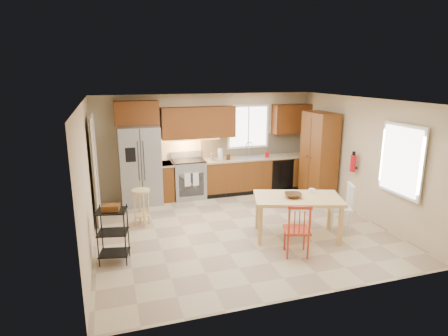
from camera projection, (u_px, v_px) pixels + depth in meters
floor at (240, 228)px, 7.40m from camera, size 5.50×5.50×0.00m
ceiling at (241, 100)px, 6.79m from camera, size 5.50×5.00×0.02m
wall_back at (207, 144)px, 9.41m from camera, size 5.50×0.02×2.50m
wall_front at (306, 212)px, 4.78m from camera, size 5.50×0.02×2.50m
wall_left at (87, 179)px, 6.30m from camera, size 0.02×5.00×2.50m
wall_right at (363, 158)px, 7.89m from camera, size 0.02×5.00×2.50m
refrigerator at (140, 165)px, 8.66m from camera, size 0.92×0.75×1.82m
range_stove at (189, 179)px, 9.15m from camera, size 0.76×0.63×0.92m
base_cabinet_narrow at (166, 181)px, 9.01m from camera, size 0.30×0.60×0.90m
base_cabinet_run at (258, 174)px, 9.70m from camera, size 2.92×0.60×0.90m
dishwasher at (283, 175)px, 9.59m from camera, size 0.60×0.02×0.78m
backsplash at (255, 144)px, 9.79m from camera, size 2.92×0.03×0.55m
upper_over_fridge at (136, 113)px, 8.55m from camera, size 1.00×0.35×0.55m
upper_left_block at (198, 122)px, 9.03m from camera, size 1.80×0.35×0.75m
upper_right_block at (292, 119)px, 9.76m from camera, size 1.00×0.35×0.75m
window_back at (248, 127)px, 9.61m from camera, size 1.12×0.04×1.12m
sink at (252, 159)px, 9.55m from camera, size 0.62×0.46×0.16m
undercab_glow at (187, 139)px, 9.02m from camera, size 1.60×0.30×0.01m
soap_bottle at (267, 153)px, 9.53m from camera, size 0.09×0.09×0.19m
paper_towel at (220, 154)px, 9.21m from camera, size 0.12×0.12×0.28m
canister_steel at (213, 157)px, 9.16m from camera, size 0.11×0.11×0.18m
canister_wood at (228, 157)px, 9.26m from camera, size 0.10×0.10×0.14m
pantry at (319, 156)px, 8.96m from camera, size 0.50×0.95×2.10m
fire_extinguisher at (353, 163)px, 8.03m from camera, size 0.12×0.12×0.36m
window_right at (401, 160)px, 6.76m from camera, size 0.04×1.02×1.32m
doorway at (95, 171)px, 7.58m from camera, size 0.04×0.95×2.10m
dining_table at (297, 217)px, 6.95m from camera, size 1.77×1.33×0.77m
chair_red at (297, 229)px, 6.22m from camera, size 0.54×0.54×0.92m
chair_white at (340, 207)px, 7.25m from camera, size 0.54×0.54×0.92m
table_bowl at (293, 198)px, 6.82m from camera, size 0.40×0.40×0.08m
table_jar at (312, 192)px, 7.03m from camera, size 0.15×0.15×0.13m
bar_stool at (142, 207)px, 7.47m from camera, size 0.47×0.47×0.75m
utility_cart at (113, 235)px, 5.98m from camera, size 0.53×0.45×0.93m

